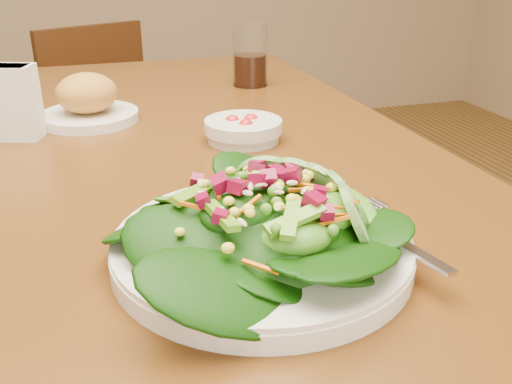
{
  "coord_description": "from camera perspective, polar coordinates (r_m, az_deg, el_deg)",
  "views": [
    {
      "loc": [
        -0.08,
        -0.85,
        1.05
      ],
      "look_at": [
        0.08,
        -0.35,
        0.81
      ],
      "focal_mm": 40.0,
      "sensor_mm": 36.0,
      "label": 1
    }
  ],
  "objects": [
    {
      "name": "salad_plate",
      "position": [
        0.57,
        1.59,
        -3.63
      ],
      "size": [
        0.3,
        0.3,
        0.09
      ],
      "rotation": [
        0.0,
        0.0,
        -0.33
      ],
      "color": "silver",
      "rests_on": "dining_table"
    },
    {
      "name": "bread_plate",
      "position": [
        1.06,
        -16.47,
        8.62
      ],
      "size": [
        0.17,
        0.17,
        0.09
      ],
      "color": "silver",
      "rests_on": "dining_table"
    },
    {
      "name": "dining_table",
      "position": [
        0.94,
        -10.99,
        -1.66
      ],
      "size": [
        0.9,
        1.4,
        0.75
      ],
      "color": "#4D2E0A",
      "rests_on": "ground_plane"
    },
    {
      "name": "drinking_glass",
      "position": [
        1.28,
        -0.6,
        13.14
      ],
      "size": [
        0.08,
        0.08,
        0.13
      ],
      "color": "silver",
      "rests_on": "dining_table"
    },
    {
      "name": "tomato_bowl",
      "position": [
        0.92,
        -1.29,
        6.25
      ],
      "size": [
        0.12,
        0.12,
        0.04
      ],
      "color": "silver",
      "rests_on": "dining_table"
    },
    {
      "name": "napkin_holder",
      "position": [
        1.0,
        -23.57,
        8.4
      ],
      "size": [
        0.1,
        0.08,
        0.12
      ],
      "rotation": [
        0.0,
        0.0,
        -0.34
      ],
      "color": "white",
      "rests_on": "dining_table"
    },
    {
      "name": "chair_far",
      "position": [
        2.07,
        -16.65,
        5.53
      ],
      "size": [
        0.49,
        0.49,
        0.8
      ],
      "rotation": [
        0.0,
        0.0,
        3.57
      ],
      "color": "#391B0B",
      "rests_on": "ground_plane"
    }
  ]
}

